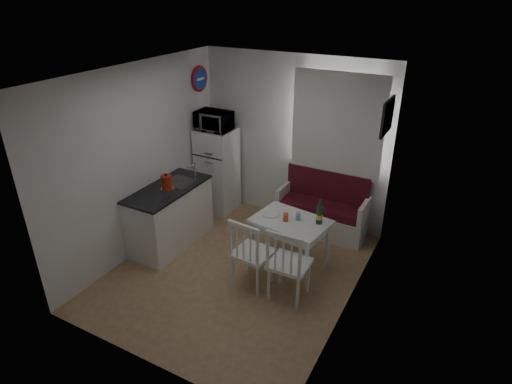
# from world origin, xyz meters

# --- Properties ---
(floor) EXTENTS (3.00, 3.50, 0.02)m
(floor) POSITION_xyz_m (0.00, 0.00, 0.00)
(floor) COLOR #996F51
(floor) RESTS_ON ground
(ceiling) EXTENTS (3.00, 3.50, 0.02)m
(ceiling) POSITION_xyz_m (0.00, 0.00, 2.60)
(ceiling) COLOR white
(ceiling) RESTS_ON wall_back
(wall_back) EXTENTS (3.00, 0.02, 2.60)m
(wall_back) POSITION_xyz_m (0.00, 1.75, 1.30)
(wall_back) COLOR white
(wall_back) RESTS_ON floor
(wall_front) EXTENTS (3.00, 0.02, 2.60)m
(wall_front) POSITION_xyz_m (0.00, -1.75, 1.30)
(wall_front) COLOR white
(wall_front) RESTS_ON floor
(wall_left) EXTENTS (0.02, 3.50, 2.60)m
(wall_left) POSITION_xyz_m (-1.50, 0.00, 1.30)
(wall_left) COLOR white
(wall_left) RESTS_ON floor
(wall_right) EXTENTS (0.02, 3.50, 2.60)m
(wall_right) POSITION_xyz_m (1.50, 0.00, 1.30)
(wall_right) COLOR white
(wall_right) RESTS_ON floor
(window) EXTENTS (1.22, 0.06, 1.47)m
(window) POSITION_xyz_m (0.70, 1.72, 1.62)
(window) COLOR white
(window) RESTS_ON wall_back
(curtain) EXTENTS (1.35, 0.02, 1.50)m
(curtain) POSITION_xyz_m (0.70, 1.65, 1.68)
(curtain) COLOR white
(curtain) RESTS_ON wall_back
(kitchen_counter) EXTENTS (0.62, 1.32, 1.16)m
(kitchen_counter) POSITION_xyz_m (-1.20, 0.16, 0.46)
(kitchen_counter) COLOR white
(kitchen_counter) RESTS_ON floor
(wall_sign) EXTENTS (0.03, 0.40, 0.40)m
(wall_sign) POSITION_xyz_m (-1.47, 1.45, 2.15)
(wall_sign) COLOR #193896
(wall_sign) RESTS_ON wall_left
(picture_frame) EXTENTS (0.04, 0.52, 0.42)m
(picture_frame) POSITION_xyz_m (1.48, 1.10, 2.05)
(picture_frame) COLOR black
(picture_frame) RESTS_ON wall_right
(bench) EXTENTS (1.35, 0.52, 0.96)m
(bench) POSITION_xyz_m (0.63, 1.51, 0.32)
(bench) COLOR white
(bench) RESTS_ON floor
(dining_table) EXTENTS (1.04, 0.79, 0.71)m
(dining_table) POSITION_xyz_m (0.57, 0.44, 0.63)
(dining_table) COLOR white
(dining_table) RESTS_ON floor
(chair_left) EXTENTS (0.49, 0.47, 0.52)m
(chair_left) POSITION_xyz_m (0.32, -0.23, 0.60)
(chair_left) COLOR white
(chair_left) RESTS_ON floor
(chair_right) EXTENTS (0.47, 0.45, 0.53)m
(chair_right) POSITION_xyz_m (0.82, -0.23, 0.61)
(chair_right) COLOR white
(chair_right) RESTS_ON floor
(fridge) EXTENTS (0.56, 0.56, 1.40)m
(fridge) POSITION_xyz_m (-1.18, 1.40, 0.70)
(fridge) COLOR white
(fridge) RESTS_ON floor
(microwave) EXTENTS (0.54, 0.37, 0.30)m
(microwave) POSITION_xyz_m (-1.18, 1.35, 1.55)
(microwave) COLOR white
(microwave) RESTS_ON fridge
(kettle) EXTENTS (0.18, 0.18, 0.24)m
(kettle) POSITION_xyz_m (-1.15, 0.09, 1.02)
(kettle) COLOR #A4210D
(kettle) RESTS_ON kitchen_counter
(wine_bottle) EXTENTS (0.09, 0.09, 0.34)m
(wine_bottle) POSITION_xyz_m (0.92, 0.54, 0.88)
(wine_bottle) COLOR #15421D
(wine_bottle) RESTS_ON dining_table
(drinking_glass_orange) EXTENTS (0.07, 0.07, 0.11)m
(drinking_glass_orange) POSITION_xyz_m (0.52, 0.39, 0.77)
(drinking_glass_orange) COLOR #D25123
(drinking_glass_orange) RESTS_ON dining_table
(drinking_glass_blue) EXTENTS (0.06, 0.06, 0.11)m
(drinking_glass_blue) POSITION_xyz_m (0.65, 0.49, 0.77)
(drinking_glass_blue) COLOR #76B7C9
(drinking_glass_blue) RESTS_ON dining_table
(plate) EXTENTS (0.24, 0.24, 0.02)m
(plate) POSITION_xyz_m (0.27, 0.46, 0.72)
(plate) COLOR white
(plate) RESTS_ON dining_table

